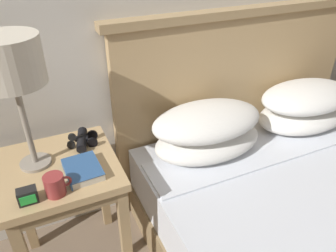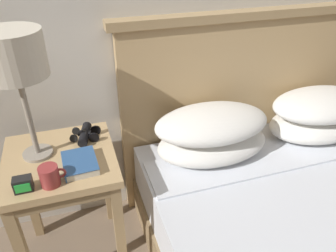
# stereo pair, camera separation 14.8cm
# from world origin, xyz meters

# --- Properties ---
(nightstand) EXTENTS (0.49, 0.49, 0.65)m
(nightstand) POSITION_xyz_m (-0.69, 0.74, 0.55)
(nightstand) COLOR tan
(nightstand) RESTS_ON ground_plane
(bed) EXTENTS (1.60, 1.80, 1.16)m
(bed) POSITION_xyz_m (0.40, 0.27, 0.29)
(bed) COLOR olive
(bed) RESTS_ON ground_plane
(table_lamp) EXTENTS (0.24, 0.24, 0.55)m
(table_lamp) POSITION_xyz_m (-0.78, 0.79, 1.10)
(table_lamp) COLOR gray
(table_lamp) RESTS_ON nightstand
(book_on_nightstand) EXTENTS (0.15, 0.19, 0.03)m
(book_on_nightstand) POSITION_xyz_m (-0.61, 0.65, 0.67)
(book_on_nightstand) COLOR silver
(book_on_nightstand) RESTS_ON nightstand
(binoculars_pair) EXTENTS (0.15, 0.16, 0.05)m
(binoculars_pair) POSITION_xyz_m (-0.56, 0.86, 0.68)
(binoculars_pair) COLOR black
(binoculars_pair) RESTS_ON nightstand
(coffee_mug) EXTENTS (0.10, 0.08, 0.08)m
(coffee_mug) POSITION_xyz_m (-0.73, 0.57, 0.70)
(coffee_mug) COLOR #993333
(coffee_mug) RESTS_ON nightstand
(alarm_clock) EXTENTS (0.07, 0.05, 0.06)m
(alarm_clock) POSITION_xyz_m (-0.83, 0.56, 0.68)
(alarm_clock) COLOR black
(alarm_clock) RESTS_ON nightstand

